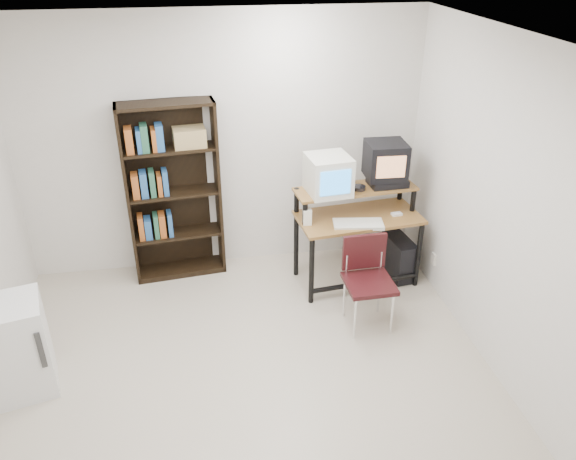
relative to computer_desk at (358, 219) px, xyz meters
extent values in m
cube|color=beige|center=(-1.25, -1.39, -0.69)|extent=(4.00, 4.00, 0.01)
cube|color=white|center=(-1.25, -1.39, 1.91)|extent=(4.00, 4.00, 0.01)
cube|color=beige|center=(-1.25, 0.61, 0.61)|extent=(4.00, 0.01, 2.60)
cube|color=beige|center=(0.75, -1.39, 0.61)|extent=(0.01, 4.00, 2.60)
cube|color=olive|center=(0.00, -0.02, 0.03)|extent=(1.25, 0.72, 0.03)
cube|color=olive|center=(-0.01, 0.10, 0.28)|extent=(1.22, 0.48, 0.02)
cylinder|color=black|center=(-0.52, -0.34, -0.33)|extent=(0.05, 0.05, 0.72)
cylinder|color=black|center=(0.58, -0.22, -0.33)|extent=(0.05, 0.05, 0.72)
cylinder|color=black|center=(-0.58, 0.18, -0.19)|extent=(0.05, 0.05, 0.98)
cylinder|color=black|center=(0.53, 0.29, -0.19)|extent=(0.05, 0.05, 0.98)
cylinder|color=black|center=(0.03, -0.28, -0.57)|extent=(1.11, 0.17, 0.05)
cube|color=silver|center=(-0.30, 0.06, 0.47)|extent=(0.43, 0.43, 0.37)
cube|color=#2A85E2|center=(-0.27, -0.14, 0.47)|extent=(0.29, 0.05, 0.23)
cube|color=black|center=(0.32, 0.12, 0.32)|extent=(0.38, 0.28, 0.08)
cube|color=black|center=(0.30, 0.16, 0.54)|extent=(0.39, 0.38, 0.35)
cube|color=tan|center=(0.29, -0.02, 0.54)|extent=(0.28, 0.02, 0.21)
cylinder|color=#26262B|center=(0.01, 0.05, 0.31)|extent=(0.15, 0.15, 0.05)
cube|color=silver|center=(-0.05, -0.19, 0.05)|extent=(0.49, 0.27, 0.03)
cube|color=black|center=(0.35, -0.06, 0.04)|extent=(0.24, 0.21, 0.01)
cube|color=white|center=(0.37, -0.06, 0.05)|extent=(0.11, 0.07, 0.03)
cube|color=silver|center=(-0.53, -0.10, 0.12)|extent=(0.08, 0.08, 0.17)
cube|color=black|center=(0.47, 0.00, -0.48)|extent=(0.25, 0.47, 0.42)
cube|color=black|center=(-0.10, -0.77, -0.24)|extent=(0.43, 0.43, 0.04)
cube|color=black|center=(-0.10, -0.58, -0.02)|extent=(0.40, 0.05, 0.34)
cylinder|color=silver|center=(-0.26, -0.94, -0.47)|extent=(0.02, 0.02, 0.43)
cylinder|color=silver|center=(0.08, -0.93, -0.47)|extent=(0.02, 0.02, 0.43)
cylinder|color=silver|center=(-0.27, -0.60, -0.47)|extent=(0.02, 0.02, 0.43)
cylinder|color=silver|center=(0.07, -0.60, -0.47)|extent=(0.02, 0.02, 0.43)
cube|color=black|center=(-2.20, 0.39, 0.22)|extent=(0.06, 0.30, 1.81)
cube|color=black|center=(-1.33, 0.49, 0.22)|extent=(0.06, 0.30, 1.81)
cube|color=black|center=(-1.78, 0.58, 0.22)|extent=(0.90, 0.12, 1.81)
cube|color=black|center=(-1.76, 0.44, 1.11)|extent=(0.93, 0.40, 0.03)
cube|color=black|center=(-1.76, 0.44, -0.66)|extent=(0.93, 0.40, 0.06)
cube|color=black|center=(-1.76, 0.44, -0.23)|extent=(0.87, 0.37, 0.03)
cube|color=black|center=(-1.76, 0.44, 0.22)|extent=(0.87, 0.37, 0.02)
cube|color=black|center=(-1.76, 0.44, 0.67)|extent=(0.87, 0.37, 0.02)
cube|color=#9A804E|center=(-1.56, 0.46, 0.77)|extent=(0.32, 0.25, 0.18)
cube|color=silver|center=(-2.97, -1.09, -0.29)|extent=(0.56, 0.56, 0.78)
cube|color=#333333|center=(-2.73, -1.28, -0.20)|extent=(0.04, 0.02, 0.31)
cube|color=beige|center=(0.74, -0.24, -0.39)|extent=(0.02, 0.08, 0.12)
camera|label=1|loc=(-1.49, -4.72, 2.50)|focal=35.00mm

